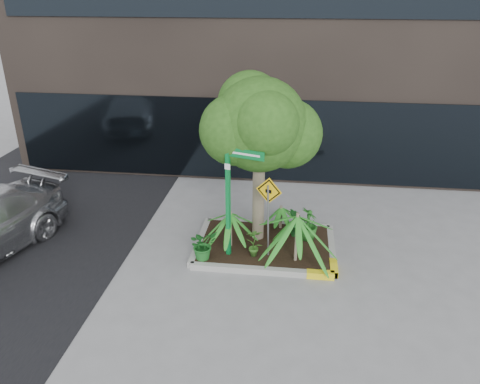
# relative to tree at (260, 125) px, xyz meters

# --- Properties ---
(ground) EXTENTS (80.00, 80.00, 0.00)m
(ground) POSITION_rel_tree_xyz_m (0.00, -0.58, -3.01)
(ground) COLOR gray
(ground) RESTS_ON ground
(asphalt_road) EXTENTS (7.00, 80.00, 0.01)m
(asphalt_road) POSITION_rel_tree_xyz_m (-6.50, -0.58, -3.01)
(asphalt_road) COLOR black
(asphalt_road) RESTS_ON ground
(planter) EXTENTS (3.35, 2.36, 0.15)m
(planter) POSITION_rel_tree_xyz_m (0.23, -0.31, -2.91)
(planter) COLOR #9E9E99
(planter) RESTS_ON ground
(tree) EXTENTS (2.75, 2.44, 4.13)m
(tree) POSITION_rel_tree_xyz_m (0.00, 0.00, 0.00)
(tree) COLOR gray
(tree) RESTS_ON ground
(palm_front) EXTENTS (1.34, 1.34, 1.49)m
(palm_front) POSITION_rel_tree_xyz_m (0.94, -0.96, -1.75)
(palm_front) COLOR gray
(palm_front) RESTS_ON ground
(palm_left) EXTENTS (1.03, 1.03, 1.14)m
(palm_left) POSITION_rel_tree_xyz_m (-0.61, -0.49, -2.01)
(palm_left) COLOR gray
(palm_left) RESTS_ON ground
(palm_back) EXTENTS (0.69, 0.69, 0.77)m
(palm_back) POSITION_rel_tree_xyz_m (0.54, 0.55, -2.29)
(palm_back) COLOR gray
(palm_back) RESTS_ON ground
(shrub_a) EXTENTS (0.89, 0.89, 0.70)m
(shrub_a) POSITION_rel_tree_xyz_m (-1.15, -1.13, -2.52)
(shrub_a) COLOR #1B6121
(shrub_a) RESTS_ON planter
(shrub_b) EXTENTS (0.57, 0.57, 0.81)m
(shrub_b) POSITION_rel_tree_xyz_m (1.23, 0.06, -2.46)
(shrub_b) COLOR #1F5F1C
(shrub_b) RESTS_ON planter
(shrub_c) EXTENTS (0.45, 0.45, 0.71)m
(shrub_c) POSITION_rel_tree_xyz_m (-0.00, -0.88, -2.51)
(shrub_c) COLOR #336920
(shrub_c) RESTS_ON planter
(shrub_d) EXTENTS (0.53, 0.53, 0.79)m
(shrub_d) POSITION_rel_tree_xyz_m (0.94, 0.15, -2.47)
(shrub_d) COLOR #18551F
(shrub_d) RESTS_ON planter
(street_sign_post) EXTENTS (0.86, 1.07, 3.04)m
(street_sign_post) POSITION_rel_tree_xyz_m (-0.52, -0.84, -1.13)
(street_sign_post) COLOR #0C8939
(street_sign_post) RESTS_ON ground
(cattle_sign) EXTENTS (0.57, 0.22, 1.95)m
(cattle_sign) POSITION_rel_tree_xyz_m (0.30, -0.87, -1.54)
(cattle_sign) COLOR slate
(cattle_sign) RESTS_ON ground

